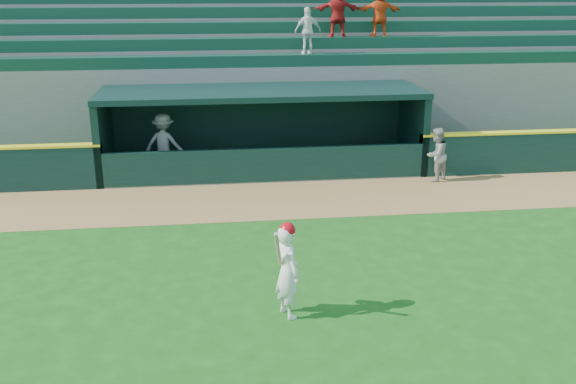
% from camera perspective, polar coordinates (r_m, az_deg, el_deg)
% --- Properties ---
extents(ground, '(120.00, 120.00, 0.00)m').
position_cam_1_polar(ground, '(12.25, 0.94, -8.12)').
color(ground, '#164D13').
rests_on(ground, ground).
extents(warning_track, '(40.00, 3.00, 0.01)m').
position_cam_1_polar(warning_track, '(16.75, -1.40, -0.72)').
color(warning_track, olive).
rests_on(warning_track, ground).
extents(dugout_player_front, '(0.95, 0.91, 1.54)m').
position_cam_1_polar(dugout_player_front, '(18.66, 13.03, 3.24)').
color(dugout_player_front, gray).
rests_on(dugout_player_front, ground).
extents(dugout_player_inside, '(1.30, 0.96, 1.80)m').
position_cam_1_polar(dugout_player_inside, '(19.27, -10.96, 4.24)').
color(dugout_player_inside, '#ABABA6').
rests_on(dugout_player_inside, ground).
extents(dugout, '(9.40, 2.80, 2.46)m').
position_cam_1_polar(dugout, '(19.37, -2.37, 6.03)').
color(dugout, slate).
rests_on(dugout, ground).
extents(stands, '(34.50, 6.25, 7.48)m').
position_cam_1_polar(stands, '(23.69, -3.29, 10.78)').
color(stands, slate).
rests_on(stands, ground).
extents(batter_at_plate, '(0.59, 0.82, 1.70)m').
position_cam_1_polar(batter_at_plate, '(10.79, -0.06, -6.88)').
color(batter_at_plate, white).
rests_on(batter_at_plate, ground).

